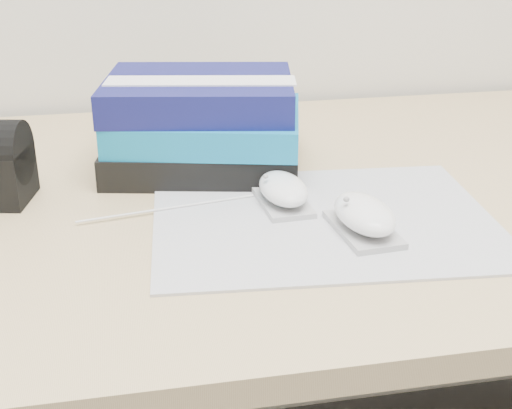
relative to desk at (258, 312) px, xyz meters
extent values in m
cube|color=tan|center=(0.00, -0.06, 0.22)|extent=(1.60, 0.80, 0.03)
cube|color=tan|center=(0.00, 0.32, -0.15)|extent=(1.52, 0.03, 0.35)
cube|color=#9B9CA3|center=(0.04, -0.18, 0.24)|extent=(0.42, 0.34, 0.00)
cube|color=#ACACAF|center=(0.00, -0.14, 0.24)|extent=(0.06, 0.10, 0.01)
ellipsoid|color=white|center=(0.00, -0.14, 0.26)|extent=(0.06, 0.10, 0.03)
ellipsoid|color=#99999B|center=(-0.02, -0.14, 0.28)|extent=(0.01, 0.01, 0.01)
cube|color=#A5A5A8|center=(0.08, -0.23, 0.24)|extent=(0.07, 0.11, 0.01)
ellipsoid|color=white|center=(0.08, -0.23, 0.26)|extent=(0.07, 0.11, 0.03)
ellipsoid|color=gray|center=(0.05, -0.23, 0.28)|extent=(0.01, 0.01, 0.01)
cylinder|color=white|center=(-0.14, -0.12, 0.24)|extent=(0.22, 0.04, 0.00)
cube|color=black|center=(-0.07, 0.03, 0.26)|extent=(0.30, 0.26, 0.04)
cube|color=#107CB2|center=(-0.07, 0.02, 0.30)|extent=(0.30, 0.26, 0.04)
cube|color=#131558|center=(-0.08, 0.03, 0.34)|extent=(0.28, 0.24, 0.04)
cube|color=white|center=(-0.08, 0.01, 0.36)|extent=(0.26, 0.10, 0.00)
camera|label=1|loc=(-0.18, -0.92, 0.59)|focal=50.00mm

